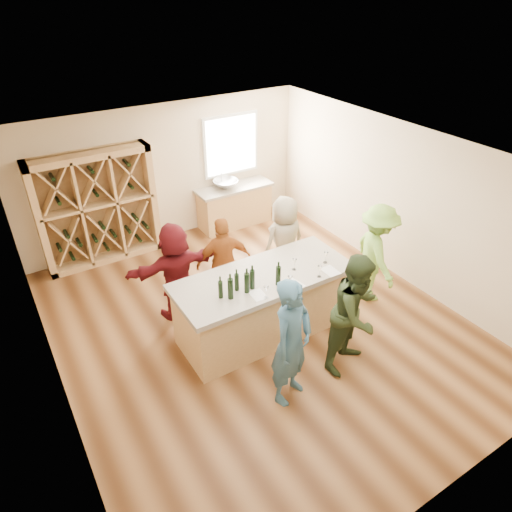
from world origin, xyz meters
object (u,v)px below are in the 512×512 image
person_server (376,254)px  wine_bottle_d (247,283)px  person_near_right (356,313)px  person_far_left (176,271)px  person_near_left (292,343)px  person_far_mid (224,262)px  wine_bottle_f (278,276)px  tasting_counter_base (263,306)px  wine_bottle_c (237,282)px  person_far_right (284,241)px  wine_rack (98,209)px  wine_bottle_e (252,279)px  wine_bottle_b (231,289)px  wine_bottle_a (221,290)px  sink (226,184)px

person_server → wine_bottle_d: bearing=109.5°
person_near_right → person_far_left: (-1.65, 2.37, -0.07)m
person_near_left → person_far_mid: (0.27, 2.28, -0.13)m
wine_bottle_f → wine_bottle_d: bearing=170.5°
tasting_counter_base → wine_bottle_c: bearing=-168.6°
person_server → person_far_right: bearing=59.6°
wine_bottle_c → wine_rack: bearing=104.9°
tasting_counter_base → wine_bottle_e: size_ratio=8.69×
wine_bottle_b → wine_bottle_e: bearing=6.5°
wine_bottle_b → person_near_left: person_near_left is taller
wine_bottle_d → person_server: bearing=0.4°
person_far_right → wine_bottle_d: bearing=38.7°
wine_bottle_d → person_far_left: bearing=110.3°
wine_rack → wine_bottle_e: bearing=-72.5°
wine_bottle_c → wine_bottle_e: wine_bottle_e is taller
wine_rack → tasting_counter_base: 3.84m
person_near_left → wine_bottle_d: bearing=69.4°
wine_bottle_a → person_near_right: person_near_right is taller
wine_bottle_a → person_far_mid: bearing=60.1°
person_far_mid → wine_bottle_f: size_ratio=5.33×
person_near_left → person_server: (2.50, 1.05, -0.05)m
sink → person_far_right: (-0.15, -2.42, -0.18)m
wine_bottle_c → person_server: 2.65m
wine_bottle_d → person_near_right: size_ratio=0.17×
tasting_counter_base → wine_bottle_b: bearing=-161.7°
wine_bottle_e → person_far_mid: (0.19, 1.20, -0.43)m
sink → wine_bottle_e: wine_bottle_e is taller
wine_bottle_c → person_far_mid: person_far_mid is taller
sink → wine_bottle_a: (-2.02, -3.56, 0.20)m
wine_bottle_c → person_near_right: bearing=-42.2°
wine_bottle_d → tasting_counter_base: bearing=27.7°
wine_bottle_a → person_near_left: bearing=-70.3°
wine_bottle_b → wine_bottle_c: wine_bottle_b is taller
tasting_counter_base → person_near_right: 1.48m
wine_bottle_b → wine_bottle_f: (0.73, -0.07, -0.01)m
person_near_right → wine_bottle_b: bearing=126.7°
person_server → person_far_right: (-1.03, 1.21, -0.04)m
sink → wine_bottle_d: 4.01m
sink → person_far_left: size_ratio=0.33×
wine_bottle_c → person_far_left: bearing=108.2°
person_near_right → person_far_right: (0.35, 2.23, -0.07)m
person_near_left → person_far_left: bearing=80.2°
person_far_right → person_far_left: person_far_right is taller
wine_bottle_b → wine_bottle_e: 0.37m
tasting_counter_base → wine_bottle_c: (-0.52, -0.10, 0.71)m
wine_bottle_a → wine_bottle_b: (0.11, -0.09, 0.03)m
person_far_mid → wine_bottle_b: bearing=79.2°
wine_bottle_d → wine_bottle_e: wine_bottle_d is taller
wine_rack → person_near_left: (1.08, -4.75, -0.17)m
wine_rack → wine_bottle_d: (1.05, -3.71, 0.13)m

